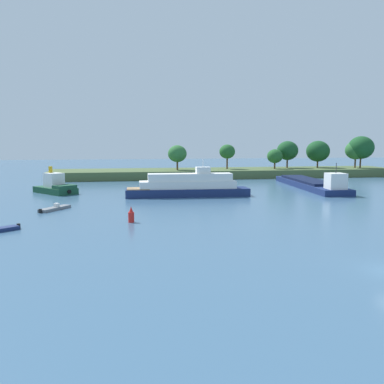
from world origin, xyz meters
name	(u,v)px	position (x,y,z in m)	size (l,w,h in m)	color
treeline_island	(250,166)	(14.43, 81.68, 2.75)	(92.01, 15.22, 10.95)	#4C6038
tugboat	(56,187)	(-31.82, 52.21, 1.25)	(8.84, 9.57, 4.92)	#19472D
cargo_barge	(311,183)	(18.47, 53.04, 0.92)	(8.19, 30.56, 5.74)	navy
white_riverboat	(188,186)	(-8.46, 44.15, 1.73)	(21.44, 4.86, 6.48)	navy
fishing_skiff	(55,208)	(-29.02, 32.80, 0.23)	(3.95, 5.05, 0.90)	slate
channel_buoy_red	(131,215)	(-18.70, 22.16, 0.81)	(0.70, 0.70, 1.90)	red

